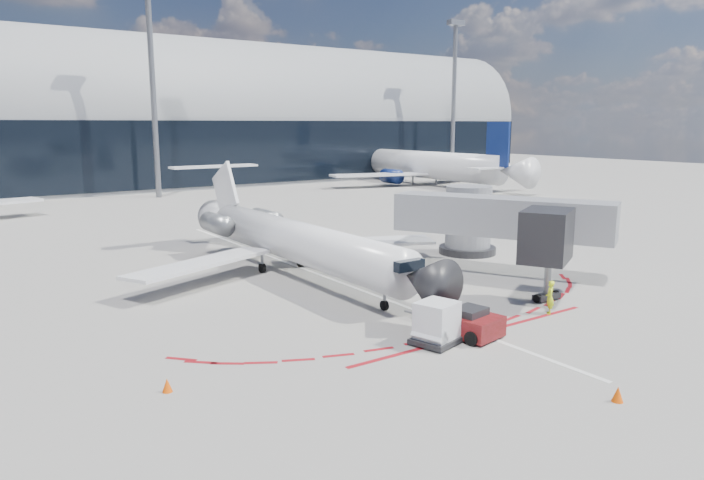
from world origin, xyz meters
TOP-DOWN VIEW (x-y plane):
  - ground at (0.00, 0.00)m, footprint 260.00×260.00m
  - apron_centerline at (0.00, 2.00)m, footprint 0.25×40.00m
  - apron_stop_bar at (0.00, -11.50)m, footprint 14.00×0.25m
  - terminal_building at (0.00, 64.97)m, footprint 150.00×24.15m
  - jet_bridge at (9.79, -3.01)m, footprint 10.03×15.20m
  - light_mast_centre at (5.00, 48.00)m, footprint 0.70×0.70m
  - light_mast_east at (55.00, 48.00)m, footprint 0.70×0.70m
  - regional_jet at (-1.27, 3.00)m, footprint 20.95×25.83m
  - pushback_tug at (-0.61, -11.25)m, footprint 2.56×5.02m
  - ramp_worker at (4.96, -11.41)m, footprint 0.71×0.69m
  - uld_container at (-2.40, -11.44)m, footprint 2.30×2.10m
  - safety_cone_left at (-13.27, -9.74)m, footprint 0.35×0.35m
  - safety_cone_right at (-1.22, -19.02)m, footprint 0.39×0.39m
  - bg_airliner_2 at (43.62, 42.94)m, footprint 36.09×38.21m

SIDE VIEW (x-z plane):
  - ground at x=0.00m, z-range 0.00..0.00m
  - apron_centerline at x=0.00m, z-range 0.00..0.01m
  - apron_stop_bar at x=0.00m, z-range 0.00..0.01m
  - safety_cone_left at x=-13.27m, z-range 0.00..0.49m
  - safety_cone_right at x=-1.22m, z-range 0.00..0.54m
  - pushback_tug at x=-0.61m, z-range -0.07..1.20m
  - ramp_worker at x=4.96m, z-range 0.00..1.65m
  - uld_container at x=-2.40m, z-range -0.01..1.80m
  - regional_jet at x=-1.27m, z-range -1.07..5.40m
  - jet_bridge at x=9.79m, z-range 0.56..5.46m
  - bg_airliner_2 at x=43.62m, z-range 0.00..11.68m
  - terminal_building at x=0.00m, z-range -3.48..20.52m
  - light_mast_centre at x=5.00m, z-range 0.00..25.00m
  - light_mast_east at x=55.00m, z-range 0.00..25.00m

